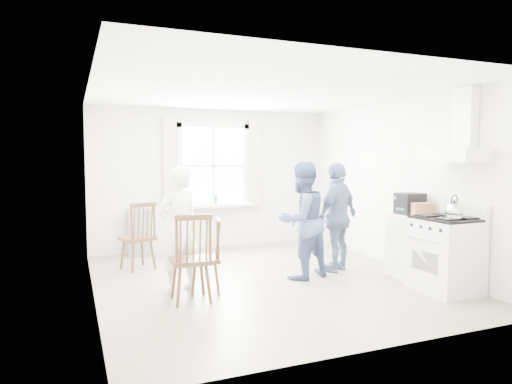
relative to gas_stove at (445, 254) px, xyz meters
The scene contains 16 objects.
room_shell 2.48m from the gas_stove, 144.75° to the left, with size 4.62×5.12×2.64m.
window_assembly 4.36m from the gas_stove, 116.71° to the left, with size 1.88×0.24×1.70m.
range_hood 1.43m from the gas_stove, ahead, with size 0.45×0.76×0.94m.
shelf_unit 4.95m from the gas_stove, 131.97° to the left, with size 0.40×0.30×0.80m, color gray.
gas_stove is the anchor object (origin of this frame).
kettle 0.59m from the gas_stove, 106.07° to the right, with size 0.22×0.22×0.31m.
low_cabinet 0.70m from the gas_stove, 84.32° to the left, with size 0.50×0.55×0.90m, color white.
stereo_stack 0.95m from the gas_stove, 84.39° to the left, with size 0.34×0.31×0.30m.
cardboard_box 0.73m from the gas_stove, 81.06° to the left, with size 0.29×0.20×0.18m, color #946647.
windsor_chair_a 4.28m from the gas_stove, 143.32° to the left, with size 0.57×0.56×1.04m.
windsor_chair_b 3.19m from the gas_stove, 167.06° to the left, with size 0.47×0.46×1.07m.
windsor_chair_c 2.95m from the gas_stove, 158.76° to the left, with size 0.48×0.49×0.94m.
person_left 3.41m from the gas_stove, 157.64° to the left, with size 0.59×0.59×1.60m, color white.
person_mid 1.90m from the gas_stove, 137.69° to the left, with size 0.80×0.80×1.65m, color #414E79.
person_right 1.63m from the gas_stove, 115.84° to the left, with size 0.96×0.96×1.63m, color navy.
potted_plant 4.20m from the gas_stove, 117.15° to the left, with size 0.18×0.18×0.33m, color #337235.
Camera 1 is at (-2.47, -5.74, 1.70)m, focal length 32.00 mm.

